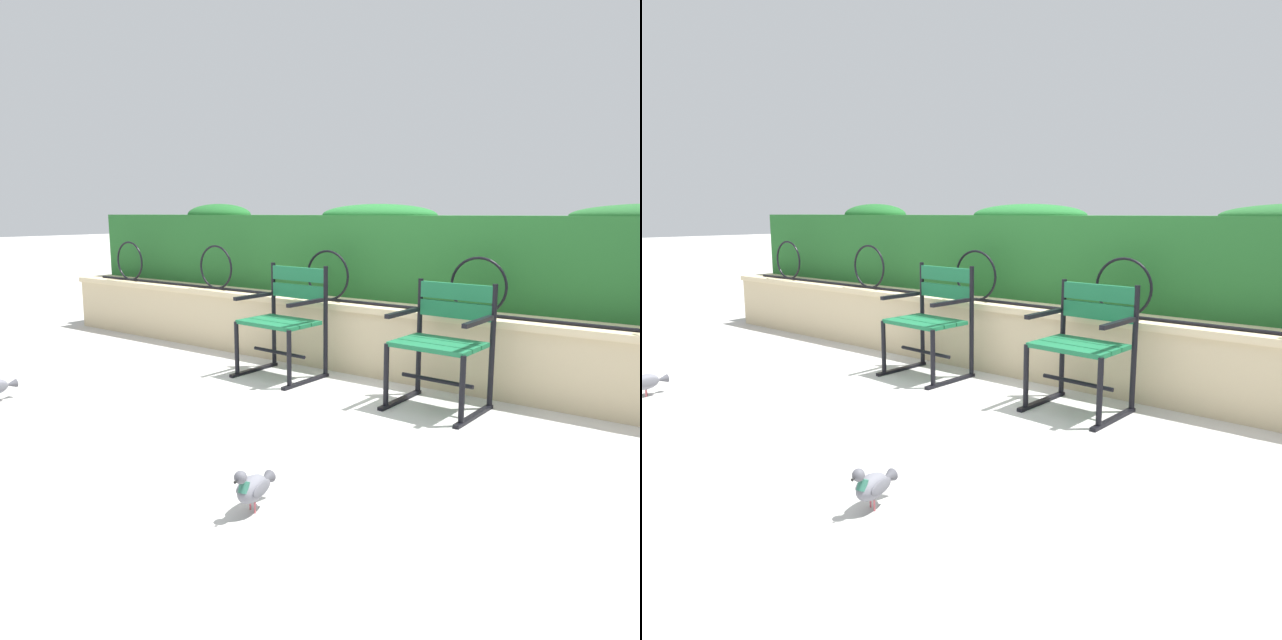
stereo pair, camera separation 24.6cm
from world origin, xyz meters
TOP-DOWN VIEW (x-y plane):
  - ground_plane at (0.00, 0.00)m, footprint 60.00×60.00m
  - stone_wall at (0.00, 0.96)m, footprint 7.58×0.41m
  - iron_arch_fence at (-0.36, 0.89)m, footprint 7.04×0.02m
  - hedge_row at (-0.01, 1.40)m, footprint 7.43×0.53m
  - park_chair_left at (-0.56, 0.47)m, footprint 0.62×0.55m
  - park_chair_right at (0.79, 0.45)m, footprint 0.60×0.55m
  - pigeon_near_chairs at (0.74, -1.37)m, footprint 0.13×0.29m

SIDE VIEW (x-z plane):
  - ground_plane at x=0.00m, z-range 0.00..0.00m
  - pigeon_near_chairs at x=0.74m, z-range 0.00..0.22m
  - stone_wall at x=0.00m, z-range 0.00..0.57m
  - park_chair_right at x=0.79m, z-range 0.04..0.87m
  - park_chair_left at x=-0.56m, z-range 0.03..0.91m
  - iron_arch_fence at x=-0.36m, z-range 0.53..0.95m
  - hedge_row at x=-0.01m, z-range 0.54..1.35m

